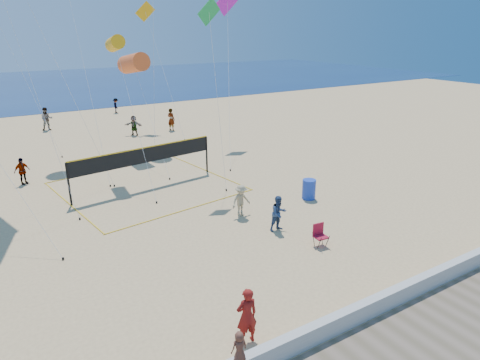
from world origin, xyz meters
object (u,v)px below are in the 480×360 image
camp_chair (320,234)px  trash_barrel (309,189)px  woman (247,316)px  volleyball_net (144,160)px

camp_chair → trash_barrel: bearing=59.4°
camp_chair → woman: bearing=-144.9°
camp_chair → trash_barrel: size_ratio=1.01×
woman → trash_barrel: size_ratio=1.68×
trash_barrel → woman: bearing=-139.1°
camp_chair → volleyball_net: volleyball_net is taller
woman → camp_chair: size_ratio=1.65×
trash_barrel → volleyball_net: 8.89m
woman → trash_barrel: bearing=-133.1°
woman → volleyball_net: size_ratio=0.18×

